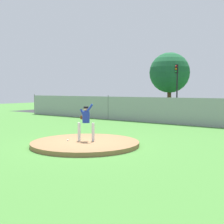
% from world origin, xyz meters
% --- Properties ---
extents(ground_plane, '(80.00, 80.00, 0.00)m').
position_xyz_m(ground_plane, '(0.00, 6.00, 0.00)').
color(ground_plane, '#427A33').
extents(asphalt_strip, '(44.00, 7.00, 0.01)m').
position_xyz_m(asphalt_strip, '(0.00, 14.50, 0.00)').
color(asphalt_strip, '#2B2B2D').
rests_on(asphalt_strip, ground_plane).
extents(pitchers_mound, '(4.79, 4.79, 0.19)m').
position_xyz_m(pitchers_mound, '(0.00, 0.00, 0.09)').
color(pitchers_mound, olive).
rests_on(pitchers_mound, ground_plane).
extents(pitcher_youth, '(0.77, 0.44, 1.68)m').
position_xyz_m(pitcher_youth, '(-0.05, 0.10, 1.15)').
color(pitcher_youth, silver).
rests_on(pitcher_youth, pitchers_mound).
extents(baseball, '(0.07, 0.07, 0.07)m').
position_xyz_m(baseball, '(-0.71, -0.38, 0.22)').
color(baseball, white).
rests_on(baseball, pitchers_mound).
extents(chainlink_fence, '(32.22, 0.07, 2.03)m').
position_xyz_m(chainlink_fence, '(-0.00, 10.00, 0.97)').
color(chainlink_fence, gray).
rests_on(chainlink_fence, ground_plane).
extents(parked_car_charcoal, '(2.01, 4.26, 1.56)m').
position_xyz_m(parked_car_charcoal, '(-11.48, 14.06, 0.75)').
color(parked_car_charcoal, '#232328').
rests_on(parked_car_charcoal, ground_plane).
extents(parked_car_navy, '(1.91, 4.74, 1.76)m').
position_xyz_m(parked_car_navy, '(-0.01, 14.73, 0.84)').
color(parked_car_navy, '#161E4C').
rests_on(parked_car_navy, ground_plane).
extents(parked_car_silver, '(1.89, 4.43, 1.62)m').
position_xyz_m(parked_car_silver, '(-3.60, 14.39, 0.78)').
color(parked_car_silver, '#B7BABF').
rests_on(parked_car_silver, ground_plane).
extents(parked_car_slate, '(1.95, 4.53, 1.76)m').
position_xyz_m(parked_car_slate, '(-6.30, 14.83, 0.83)').
color(parked_car_slate, slate).
rests_on(parked_car_slate, ground_plane).
extents(traffic_light_near, '(0.28, 0.46, 5.10)m').
position_xyz_m(traffic_light_near, '(-4.36, 18.91, 3.47)').
color(traffic_light_near, black).
rests_on(traffic_light_near, ground_plane).
extents(tree_broad_right, '(4.91, 4.91, 7.07)m').
position_xyz_m(tree_broad_right, '(-7.58, 23.82, 4.59)').
color(tree_broad_right, '#4C331E').
rests_on(tree_broad_right, ground_plane).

